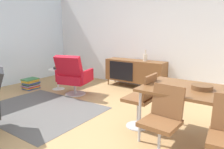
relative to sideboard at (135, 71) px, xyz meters
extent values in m
plane|color=tan|center=(0.22, -2.30, -0.44)|extent=(8.32, 8.32, 0.00)
cube|color=white|center=(0.22, 0.30, 0.96)|extent=(6.80, 0.12, 2.80)
cube|color=brown|center=(0.00, 0.00, 0.00)|extent=(1.60, 0.44, 0.56)
cube|color=black|center=(-0.30, -0.22, 0.00)|extent=(0.70, 0.01, 0.48)
cylinder|color=brown|center=(-0.74, -0.17, -0.36)|extent=(0.03, 0.03, 0.16)
cylinder|color=brown|center=(0.74, -0.17, -0.36)|extent=(0.03, 0.03, 0.16)
cylinder|color=brown|center=(-0.74, 0.17, -0.36)|extent=(0.03, 0.03, 0.16)
cylinder|color=brown|center=(0.74, 0.17, -0.36)|extent=(0.03, 0.03, 0.16)
cylinder|color=beige|center=(0.28, 0.00, 0.37)|extent=(0.10, 0.10, 0.17)
cylinder|color=beige|center=(0.28, 0.00, 0.51)|extent=(0.04, 0.04, 0.11)
cube|color=brown|center=(2.09, -2.01, 0.28)|extent=(1.60, 0.90, 0.04)
cylinder|color=#B7B7BC|center=(1.37, -2.40, -0.09)|extent=(0.04, 0.04, 0.70)
cylinder|color=#B7B7BC|center=(1.37, -1.62, -0.09)|extent=(0.04, 0.04, 0.70)
cylinder|color=brown|center=(2.03, -1.99, 0.33)|extent=(0.26, 0.26, 0.06)
cube|color=brown|center=(1.74, -2.63, 0.01)|extent=(0.43, 0.43, 0.05)
cube|color=brown|center=(1.75, -2.45, 0.23)|extent=(0.39, 0.12, 0.38)
cylinder|color=#B7B7BC|center=(1.74, -2.63, -0.23)|extent=(0.04, 0.04, 0.42)
cube|color=brown|center=(1.14, -2.01, 0.01)|extent=(0.40, 0.40, 0.05)
cube|color=brown|center=(1.32, -2.01, 0.23)|extent=(0.09, 0.38, 0.38)
cylinder|color=#B7B7BC|center=(1.14, -2.01, -0.23)|extent=(0.04, 0.04, 0.42)
cylinder|color=#B7B7BC|center=(1.14, -2.01, -0.43)|extent=(0.36, 0.36, 0.01)
cube|color=red|center=(-0.86, -1.34, -0.06)|extent=(0.72, 0.69, 0.20)
cube|color=red|center=(-0.80, -1.57, 0.25)|extent=(0.65, 0.41, 0.51)
cube|color=red|center=(-0.54, -1.25, 0.02)|extent=(0.18, 0.50, 0.28)
cube|color=red|center=(-1.18, -1.42, 0.02)|extent=(0.18, 0.50, 0.28)
cylinder|color=#B7B7BC|center=(-0.86, -1.34, -0.30)|extent=(0.06, 0.06, 0.28)
cylinder|color=#B7B7BC|center=(-0.86, -1.34, -0.43)|extent=(0.48, 0.48, 0.02)
cylinder|color=white|center=(-1.54, -1.26, 0.07)|extent=(0.44, 0.44, 0.02)
cylinder|color=white|center=(-1.54, -1.26, -0.19)|extent=(0.05, 0.05, 0.50)
cone|color=white|center=(-1.54, -1.26, -0.43)|extent=(0.32, 0.32, 0.02)
cylinder|color=#262628|center=(-1.54, -1.26, 0.11)|extent=(0.20, 0.20, 0.05)
sphere|color=orange|center=(-1.50, -1.27, 0.15)|extent=(0.07, 0.07, 0.07)
sphere|color=orange|center=(-1.54, -1.22, 0.15)|extent=(0.07, 0.07, 0.07)
sphere|color=orange|center=(-1.58, -1.25, 0.15)|extent=(0.07, 0.07, 0.07)
sphere|color=orange|center=(-1.53, -1.30, 0.15)|extent=(0.07, 0.07, 0.07)
cube|color=#334C8C|center=(-2.12, -1.65, -0.43)|extent=(0.30, 0.37, 0.02)
cube|color=gold|center=(-2.13, -1.64, -0.41)|extent=(0.29, 0.37, 0.01)
cube|color=gold|center=(-2.13, -1.66, -0.39)|extent=(0.30, 0.33, 0.02)
cube|color=red|center=(-2.12, -1.64, -0.37)|extent=(0.33, 0.38, 0.02)
cube|color=#99668C|center=(-2.13, -1.66, -0.36)|extent=(0.29, 0.39, 0.02)
cube|color=#B2B2B7|center=(-2.12, -1.65, -0.34)|extent=(0.30, 0.36, 0.02)
cube|color=#262626|center=(-2.11, -1.66, -0.32)|extent=(0.28, 0.33, 0.02)
cube|color=#3F7F4C|center=(-2.12, -1.65, -0.30)|extent=(0.29, 0.35, 0.02)
cube|color=#334C8C|center=(-2.11, -1.64, -0.28)|extent=(0.29, 0.35, 0.03)
cube|color=gold|center=(-2.14, -1.65, -0.25)|extent=(0.31, 0.36, 0.02)
cube|color=gold|center=(-2.13, -1.66, -0.23)|extent=(0.28, 0.36, 0.03)
cube|color=gold|center=(-2.12, -1.67, -0.21)|extent=(0.29, 0.37, 0.02)
cube|color=#3F7F4C|center=(-2.13, -1.66, -0.19)|extent=(0.31, 0.39, 0.03)
cube|color=#595654|center=(-0.73, -2.43, -0.44)|extent=(2.20, 1.70, 0.01)
camera|label=1|loc=(2.54, -4.75, 1.04)|focal=33.56mm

